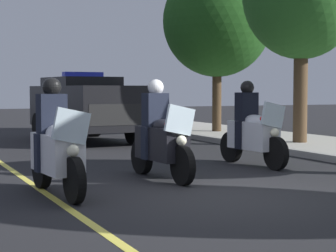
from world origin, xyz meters
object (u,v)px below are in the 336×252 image
Objects in this scene: police_motorcycle_trailing at (252,131)px; tree_behind_suv at (217,21)px; police_motorcycle_lead_right at (161,139)px; police_suv at (84,105)px; cyclist_background at (106,107)px; police_motorcycle_lead_left at (56,148)px.

tree_behind_suv is at bearing 155.61° from police_motorcycle_trailing.
police_motorcycle_lead_right is at bearing -69.77° from police_motorcycle_trailing.
police_suv is 2.85× the size of cyclist_background.
police_suv reaches higher than cyclist_background.
police_suv is at bearing -25.19° from cyclist_background.
tree_behind_suv reaches higher than police_motorcycle_lead_left.
police_motorcycle_lead_left and police_motorcycle_trailing have the same top height.
police_motorcycle_trailing is at bearing 110.23° from police_motorcycle_lead_right.
tree_behind_suv is at bearing 100.12° from police_suv.
police_motorcycle_trailing is at bearing -4.83° from cyclist_background.
police_motorcycle_lead_left is 1.00× the size of police_motorcycle_trailing.
tree_behind_suv is (-9.55, 7.99, 3.15)m from police_motorcycle_lead_left.
police_suv reaches higher than police_motorcycle_trailing.
police_motorcycle_lead_left is 0.38× the size of tree_behind_suv.
tree_behind_suv reaches higher than police_suv.
police_motorcycle_lead_right is at bearing -7.21° from police_suv.
police_motorcycle_lead_right is (-0.81, 2.02, 0.00)m from police_motorcycle_lead_left.
police_suv reaches higher than police_motorcycle_lead_right.
police_motorcycle_trailing is (-1.69, 4.43, 0.00)m from police_motorcycle_lead_left.
tree_behind_suv is (-8.74, 5.97, 3.15)m from police_motorcycle_lead_right.
police_motorcycle_lead_left and police_motorcycle_lead_right have the same top height.
police_motorcycle_trailing is 12.20m from cyclist_background.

